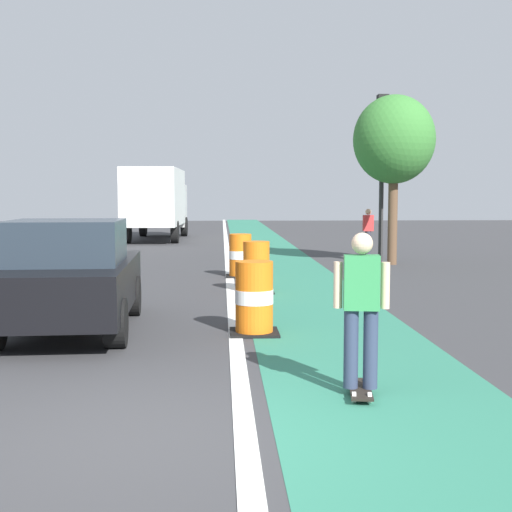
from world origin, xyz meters
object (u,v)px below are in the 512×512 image
at_px(delivery_truck_down_block, 157,200).
at_px(traffic_barrel_mid, 256,268).
at_px(traffic_light_corner, 382,148).
at_px(traffic_barrel_back, 240,256).
at_px(traffic_barrel_front, 254,299).
at_px(pedestrian_crossing, 368,231).
at_px(parked_sedan_nearest, 69,277).
at_px(street_tree_sidewalk, 394,141).
at_px(skateboarder_on_lane, 361,308).

bearing_deg(delivery_truck_down_block, traffic_barrel_mid, -77.99).
bearing_deg(traffic_light_corner, traffic_barrel_back, -140.51).
relative_size(traffic_barrel_front, pedestrian_crossing, 0.68).
bearing_deg(parked_sedan_nearest, delivery_truck_down_block, 91.79).
xyz_separation_m(delivery_truck_down_block, street_tree_sidewalk, (8.06, -11.73, 1.82)).
xyz_separation_m(parked_sedan_nearest, delivery_truck_down_block, (-0.67, 21.50, 1.01)).
xyz_separation_m(parked_sedan_nearest, street_tree_sidewalk, (7.39, 9.77, 2.83)).
height_order(traffic_barrel_mid, delivery_truck_down_block, delivery_truck_down_block).
distance_m(traffic_barrel_front, traffic_light_corner, 12.07).
xyz_separation_m(delivery_truck_down_block, pedestrian_crossing, (7.91, -9.03, -0.98)).
distance_m(delivery_truck_down_block, traffic_light_corner, 13.64).
height_order(parked_sedan_nearest, traffic_barrel_back, parked_sedan_nearest).
xyz_separation_m(traffic_barrel_mid, traffic_barrel_back, (-0.26, 2.80, 0.00)).
bearing_deg(street_tree_sidewalk, skateboarder_on_lane, -105.33).
relative_size(traffic_barrel_mid, pedestrian_crossing, 0.68).
xyz_separation_m(traffic_barrel_mid, pedestrian_crossing, (4.20, 8.43, 0.33)).
distance_m(delivery_truck_down_block, pedestrian_crossing, 12.04).
bearing_deg(traffic_light_corner, street_tree_sidewalk, -76.14).
height_order(traffic_light_corner, pedestrian_crossing, traffic_light_corner).
bearing_deg(skateboarder_on_lane, traffic_barrel_mid, 95.22).
height_order(traffic_barrel_mid, pedestrian_crossing, pedestrian_crossing).
height_order(parked_sedan_nearest, street_tree_sidewalk, street_tree_sidewalk).
bearing_deg(parked_sedan_nearest, skateboarder_on_lane, -43.64).
xyz_separation_m(parked_sedan_nearest, traffic_barrel_front, (2.79, -0.35, -0.30)).
distance_m(parked_sedan_nearest, traffic_barrel_back, 7.39).
bearing_deg(delivery_truck_down_block, traffic_barrel_front, -80.99).
distance_m(traffic_barrel_back, street_tree_sidewalk, 6.30).
bearing_deg(traffic_light_corner, delivery_truck_down_block, 125.63).
height_order(traffic_light_corner, street_tree_sidewalk, traffic_light_corner).
distance_m(traffic_light_corner, pedestrian_crossing, 3.30).
distance_m(traffic_barrel_back, delivery_truck_down_block, 15.12).
bearing_deg(traffic_barrel_mid, parked_sedan_nearest, -127.02).
relative_size(traffic_barrel_mid, delivery_truck_down_block, 0.14).
distance_m(traffic_barrel_front, pedestrian_crossing, 13.57).
bearing_deg(delivery_truck_down_block, street_tree_sidewalk, -55.48).
distance_m(skateboarder_on_lane, traffic_barrel_mid, 7.64).
xyz_separation_m(skateboarder_on_lane, traffic_light_corner, (3.48, 14.06, 2.59)).
bearing_deg(traffic_light_corner, skateboarder_on_lane, -103.90).
xyz_separation_m(skateboarder_on_lane, street_tree_sidewalk, (3.66, 13.34, 2.76)).
distance_m(traffic_barrel_mid, traffic_barrel_back, 2.81).
bearing_deg(pedestrian_crossing, traffic_barrel_mid, -116.46).
xyz_separation_m(traffic_light_corner, street_tree_sidewalk, (0.18, -0.72, 0.17)).
height_order(traffic_barrel_mid, traffic_barrel_back, same).
relative_size(traffic_barrel_front, traffic_light_corner, 0.21).
relative_size(traffic_barrel_back, street_tree_sidewalk, 0.22).
height_order(parked_sedan_nearest, traffic_barrel_front, parked_sedan_nearest).
relative_size(traffic_barrel_front, traffic_barrel_back, 1.00).
xyz_separation_m(traffic_barrel_front, traffic_light_corner, (4.42, 10.84, 2.97)).
relative_size(parked_sedan_nearest, traffic_light_corner, 0.82).
bearing_deg(street_tree_sidewalk, traffic_barrel_back, -147.54).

